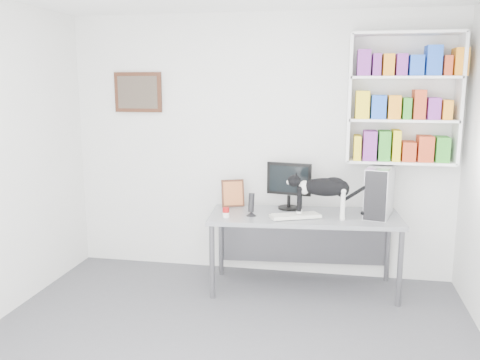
# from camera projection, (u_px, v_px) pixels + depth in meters

# --- Properties ---
(room) EXTENTS (4.01, 4.01, 2.70)m
(room) POSITION_uv_depth(u_px,v_px,m) (214.00, 183.00, 3.36)
(room) COLOR #4B4B4F
(room) RESTS_ON ground
(bookshelf) EXTENTS (1.03, 0.28, 1.24)m
(bookshelf) POSITION_uv_depth(u_px,v_px,m) (403.00, 99.00, 4.79)
(bookshelf) COLOR white
(bookshelf) RESTS_ON room
(wall_art) EXTENTS (0.52, 0.04, 0.42)m
(wall_art) POSITION_uv_depth(u_px,v_px,m) (138.00, 92.00, 5.39)
(wall_art) COLOR #4D2818
(wall_art) RESTS_ON room
(desk) EXTENTS (1.86, 0.85, 0.75)m
(desk) POSITION_uv_depth(u_px,v_px,m) (304.00, 252.00, 4.94)
(desk) COLOR slate
(desk) RESTS_ON room
(monitor) EXTENTS (0.48, 0.29, 0.48)m
(monitor) POSITION_uv_depth(u_px,v_px,m) (289.00, 185.00, 5.06)
(monitor) COLOR black
(monitor) RESTS_ON desk
(keyboard) EXTENTS (0.50, 0.34, 0.04)m
(keyboard) POSITION_uv_depth(u_px,v_px,m) (295.00, 216.00, 4.76)
(keyboard) COLOR silver
(keyboard) RESTS_ON desk
(pc_tower) EXTENTS (0.32, 0.51, 0.47)m
(pc_tower) POSITION_uv_depth(u_px,v_px,m) (380.00, 191.00, 4.80)
(pc_tower) COLOR silver
(pc_tower) RESTS_ON desk
(speaker) EXTENTS (0.12, 0.12, 0.23)m
(speaker) POSITION_uv_depth(u_px,v_px,m) (251.00, 204.00, 4.81)
(speaker) COLOR black
(speaker) RESTS_ON desk
(leaning_print) EXTENTS (0.25, 0.17, 0.29)m
(leaning_print) POSITION_uv_depth(u_px,v_px,m) (233.00, 193.00, 5.17)
(leaning_print) COLOR #4D2818
(leaning_print) RESTS_ON desk
(soup_can) EXTENTS (0.07, 0.07, 0.09)m
(soup_can) POSITION_uv_depth(u_px,v_px,m) (226.00, 212.00, 4.77)
(soup_can) COLOR #A00D0E
(soup_can) RESTS_ON desk
(cat) EXTENTS (0.65, 0.17, 0.40)m
(cat) POSITION_uv_depth(u_px,v_px,m) (323.00, 197.00, 4.71)
(cat) COLOR black
(cat) RESTS_ON desk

